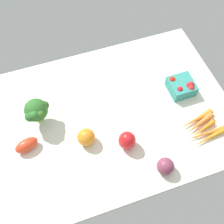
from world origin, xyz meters
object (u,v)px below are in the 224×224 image
at_px(roma_tomato, 27,145).
at_px(heirloom_tomato_orange, 86,137).
at_px(bell_pepper_red, 127,140).
at_px(broccoli_head, 36,111).
at_px(berry_basket, 182,86).
at_px(carrot_bunch, 202,128).
at_px(red_onion_center, 165,166).

bearing_deg(roma_tomato, heirloom_tomato_orange, 152.68).
relative_size(roma_tomato, bell_pepper_red, 1.13).
relative_size(broccoli_head, bell_pepper_red, 1.56).
bearing_deg(berry_basket, heirloom_tomato_orange, 12.34).
distance_m(carrot_bunch, heirloom_tomato_orange, 0.48).
bearing_deg(red_onion_center, broccoli_head, -41.86).
relative_size(heirloom_tomato_orange, bell_pepper_red, 0.86).
distance_m(broccoli_head, roma_tomato, 0.14).
xyz_separation_m(red_onion_center, heirloom_tomato_orange, (0.25, -0.21, 0.00)).
relative_size(red_onion_center, bell_pepper_red, 0.80).
bearing_deg(heirloom_tomato_orange, broccoli_head, -43.55).
distance_m(berry_basket, carrot_bunch, 0.21).
bearing_deg(heirloom_tomato_orange, berry_basket, -167.66).
xyz_separation_m(broccoli_head, carrot_bunch, (-0.63, 0.26, -0.07)).
bearing_deg(heirloom_tomato_orange, bell_pepper_red, 154.78).
relative_size(berry_basket, heirloom_tomato_orange, 1.50).
bearing_deg(berry_basket, broccoli_head, -4.34).
bearing_deg(broccoli_head, bell_pepper_red, 144.22).
relative_size(red_onion_center, carrot_bunch, 0.38).
relative_size(broccoli_head, heirloom_tomato_orange, 1.82).
height_order(heirloom_tomato_orange, bell_pepper_red, bell_pepper_red).
bearing_deg(carrot_bunch, red_onion_center, 26.62).
distance_m(red_onion_center, broccoli_head, 0.55).
xyz_separation_m(red_onion_center, broccoli_head, (0.41, -0.37, 0.05)).
relative_size(red_onion_center, broccoli_head, 0.51).
xyz_separation_m(broccoli_head, heirloom_tomato_orange, (-0.16, 0.15, -0.05)).
xyz_separation_m(broccoli_head, bell_pepper_red, (-0.31, 0.22, -0.04)).
xyz_separation_m(red_onion_center, bell_pepper_red, (0.10, -0.14, 0.01)).
height_order(roma_tomato, bell_pepper_red, bell_pepper_red).
distance_m(heirloom_tomato_orange, bell_pepper_red, 0.16).
height_order(broccoli_head, heirloom_tomato_orange, broccoli_head).
bearing_deg(red_onion_center, heirloom_tomato_orange, -40.72).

